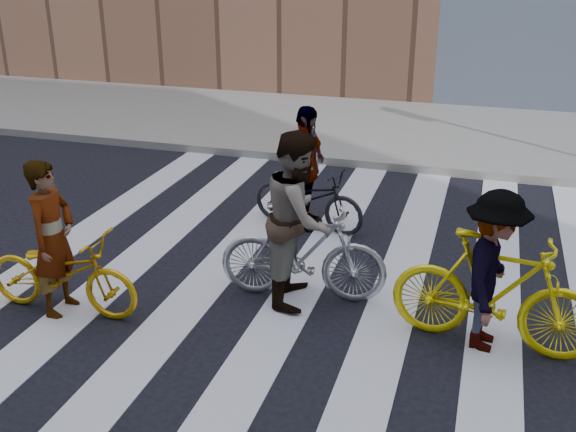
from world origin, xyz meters
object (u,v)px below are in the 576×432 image
at_px(bike_yellow_right, 495,292).
at_px(rider_right, 493,272).
at_px(bike_silver_mid, 303,253).
at_px(rider_left, 53,239).
at_px(bike_dark_rear, 308,197).
at_px(rider_mid, 299,218).
at_px(bike_yellow_left, 62,273).
at_px(rider_rear, 305,168).

distance_m(bike_yellow_right, rider_right, 0.22).
distance_m(bike_silver_mid, rider_left, 2.68).
distance_m(bike_dark_rear, rider_right, 3.48).
height_order(bike_yellow_right, bike_dark_rear, bike_yellow_right).
bearing_deg(rider_mid, bike_yellow_left, 107.21).
relative_size(bike_silver_mid, bike_dark_rear, 1.10).
bearing_deg(bike_yellow_left, bike_silver_mid, -67.61).
height_order(bike_silver_mid, rider_rear, rider_rear).
xyz_separation_m(bike_yellow_left, rider_right, (4.41, 0.64, 0.36)).
height_order(bike_yellow_left, bike_yellow_right, bike_yellow_right).
xyz_separation_m(bike_yellow_right, bike_dark_rear, (-2.55, 2.40, -0.16)).
relative_size(bike_yellow_right, rider_rear, 1.16).
bearing_deg(rider_mid, bike_yellow_right, -107.57).
xyz_separation_m(bike_dark_rear, rider_rear, (-0.05, 0.00, 0.43)).
bearing_deg(rider_mid, rider_left, 106.77).
distance_m(bike_yellow_right, rider_rear, 3.55).
relative_size(rider_right, rider_rear, 0.95).
distance_m(bike_dark_rear, rider_mid, 2.11).
xyz_separation_m(bike_silver_mid, bike_dark_rear, (-0.49, 1.99, -0.12)).
bearing_deg(rider_left, rider_rear, -33.31).
bearing_deg(rider_rear, bike_dark_rear, -77.28).
height_order(bike_dark_rear, rider_mid, rider_mid).
height_order(rider_left, rider_rear, rider_rear).
height_order(rider_left, rider_right, rider_left).
height_order(rider_mid, rider_right, rider_mid).
bearing_deg(bike_silver_mid, rider_right, -108.09).
xyz_separation_m(rider_mid, rider_right, (2.06, -0.40, -0.15)).
bearing_deg(bike_silver_mid, rider_mid, 83.26).
distance_m(bike_yellow_left, rider_rear, 3.59).
bearing_deg(bike_yellow_left, bike_dark_rear, -33.31).
bearing_deg(rider_mid, rider_right, -107.82).
bearing_deg(rider_rear, rider_mid, -153.50).
bearing_deg(bike_silver_mid, bike_yellow_left, 106.77).
bearing_deg(bike_yellow_left, rider_right, -82.85).
bearing_deg(bike_dark_rear, rider_left, 159.86).
bearing_deg(rider_left, rider_mid, -67.61).
height_order(bike_silver_mid, bike_yellow_right, bike_yellow_right).
bearing_deg(bike_yellow_right, bike_yellow_left, 104.44).
bearing_deg(rider_right, bike_yellow_left, 104.53).
bearing_deg(rider_right, bike_dark_rear, 52.44).
distance_m(rider_left, rider_rear, 3.59).
relative_size(bike_dark_rear, rider_rear, 0.97).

